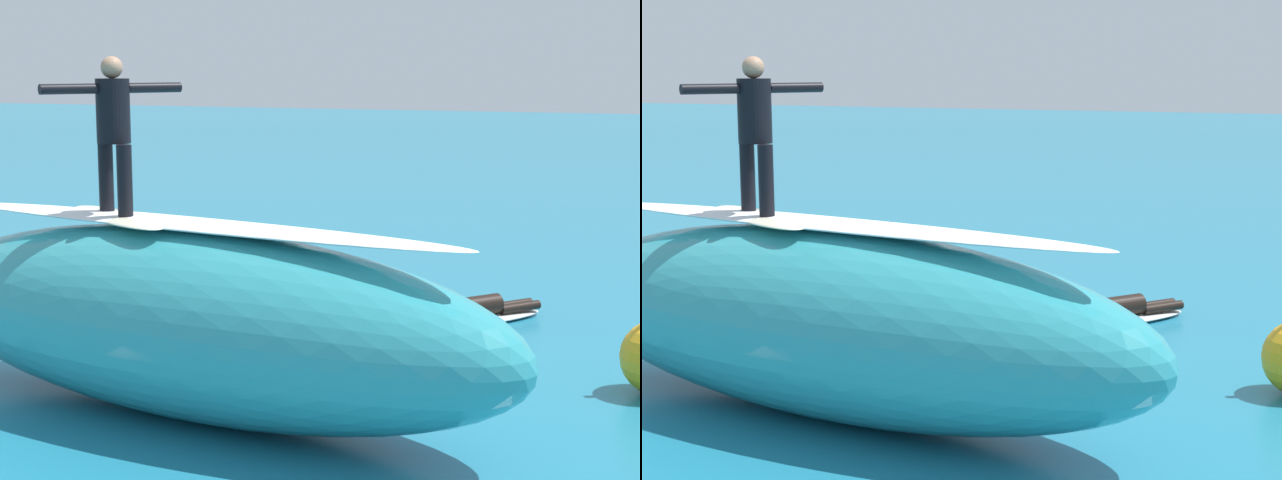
# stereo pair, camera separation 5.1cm
# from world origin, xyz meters

# --- Properties ---
(ground_plane) EXTENTS (120.00, 120.00, 0.00)m
(ground_plane) POSITION_xyz_m (0.00, 0.00, 0.00)
(ground_plane) COLOR teal
(wave_crest) EXTENTS (7.22, 3.14, 1.85)m
(wave_crest) POSITION_xyz_m (-0.75, 2.45, 0.92)
(wave_crest) COLOR teal
(wave_crest) RESTS_ON ground_plane
(wave_foam_lip) EXTENTS (5.97, 1.69, 0.08)m
(wave_foam_lip) POSITION_xyz_m (-0.75, 2.45, 1.89)
(wave_foam_lip) COLOR white
(wave_foam_lip) RESTS_ON wave_crest
(surfboard_riding) EXTENTS (1.88, 1.53, 0.08)m
(surfboard_riding) POSITION_xyz_m (0.15, 2.29, 1.89)
(surfboard_riding) COLOR #EAE5C6
(surfboard_riding) RESTS_ON wave_crest
(surfer_riding) EXTENTS (0.93, 1.26, 1.55)m
(surfer_riding) POSITION_xyz_m (0.15, 2.29, 2.83)
(surfer_riding) COLOR black
(surfer_riding) RESTS_ON surfboard_riding
(surfboard_paddling) EXTENTS (1.74, 2.01, 0.10)m
(surfboard_paddling) POSITION_xyz_m (-2.49, -2.14, 0.05)
(surfboard_paddling) COLOR silver
(surfboard_paddling) RESTS_ON ground_plane
(surfer_paddling) EXTENTS (1.14, 1.36, 0.29)m
(surfer_paddling) POSITION_xyz_m (-2.56, -2.24, 0.22)
(surfer_paddling) COLOR black
(surfer_paddling) RESTS_ON surfboard_paddling
(foam_patch_mid) EXTENTS (1.26, 1.27, 0.12)m
(foam_patch_mid) POSITION_xyz_m (3.27, -2.68, 0.06)
(foam_patch_mid) COLOR white
(foam_patch_mid) RESTS_ON ground_plane
(foam_patch_far) EXTENTS (0.76, 0.76, 0.10)m
(foam_patch_far) POSITION_xyz_m (2.11, -1.70, 0.05)
(foam_patch_far) COLOR white
(foam_patch_far) RESTS_ON ground_plane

